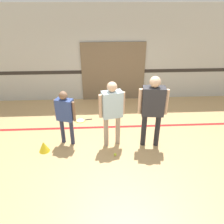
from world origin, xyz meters
The scene contains 11 objects.
ground_plane centered at (0.00, 0.00, 0.00)m, with size 16.00×16.00×0.00m, color tan.
wall_back centered at (0.00, 2.74, 1.60)m, with size 16.00×0.07×3.20m.
wall_panel centered at (-0.04, 2.68, 1.01)m, with size 2.19×0.05×2.03m.
floor_stripe centered at (0.00, 0.71, 0.00)m, with size 14.40×0.10×0.01m.
person_instructor centered at (-0.23, -0.10, 1.03)m, with size 0.62×0.36×1.67m.
person_student_left centered at (-1.35, 0.02, 0.88)m, with size 0.51×0.34×1.42m.
person_student_right centered at (0.71, -0.18, 1.12)m, with size 0.68×0.33×1.81m.
racket_spare_on_floor centered at (-1.11, 1.13, 0.01)m, with size 0.52×0.34×0.03m.
tennis_ball_near_instructor centered at (-0.18, -0.57, 0.03)m, with size 0.07×0.07×0.07m, color #CCE038.
tennis_ball_by_spare_racket centered at (-1.29, 1.12, 0.03)m, with size 0.07×0.07×0.07m, color #CCE038.
training_cone centered at (-1.89, -0.31, 0.13)m, with size 0.26×0.26×0.27m.
Camera 1 is at (-0.48, -4.65, 3.34)m, focal length 35.00 mm.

